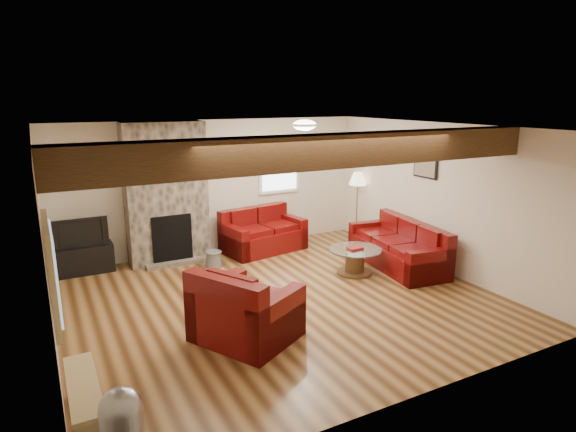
% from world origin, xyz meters
% --- Properties ---
extents(room, '(8.00, 8.00, 8.00)m').
position_xyz_m(room, '(0.00, 0.00, 1.25)').
color(room, '#4F2F15').
rests_on(room, ground).
extents(floor, '(6.00, 6.00, 0.00)m').
position_xyz_m(floor, '(0.00, 0.00, 0.00)').
color(floor, '#4F2F15').
rests_on(floor, ground).
extents(oak_beam, '(6.00, 0.36, 0.38)m').
position_xyz_m(oak_beam, '(0.00, -1.25, 2.31)').
color(oak_beam, '#351D10').
rests_on(oak_beam, room).
extents(chimney_breast, '(1.40, 0.67, 2.50)m').
position_xyz_m(chimney_breast, '(-1.00, 2.49, 1.22)').
color(chimney_breast, '#353129').
rests_on(chimney_breast, floor).
extents(back_window, '(0.90, 0.08, 1.10)m').
position_xyz_m(back_window, '(1.35, 2.71, 1.55)').
color(back_window, white).
rests_on(back_window, room).
extents(hatch_window, '(0.08, 1.00, 0.90)m').
position_xyz_m(hatch_window, '(-2.96, -1.50, 1.45)').
color(hatch_window, tan).
rests_on(hatch_window, room).
extents(ceiling_dome, '(0.40, 0.40, 0.18)m').
position_xyz_m(ceiling_dome, '(0.90, 0.90, 2.44)').
color(ceiling_dome, white).
rests_on(ceiling_dome, room).
extents(artwork_back, '(0.42, 0.06, 0.52)m').
position_xyz_m(artwork_back, '(0.15, 2.71, 1.70)').
color(artwork_back, black).
rests_on(artwork_back, room).
extents(artwork_right, '(0.06, 0.55, 0.42)m').
position_xyz_m(artwork_right, '(2.96, 0.30, 1.75)').
color(artwork_right, black).
rests_on(artwork_right, room).
extents(sofa_three, '(1.10, 2.13, 0.79)m').
position_xyz_m(sofa_three, '(2.48, 0.35, 0.39)').
color(sofa_three, '#4D0509').
rests_on(sofa_three, floor).
extents(loveseat, '(1.65, 1.12, 0.81)m').
position_xyz_m(loveseat, '(0.76, 2.23, 0.41)').
color(loveseat, '#4D0509').
rests_on(loveseat, floor).
extents(armchair_red, '(1.40, 1.46, 0.91)m').
position_xyz_m(armchair_red, '(-0.90, -0.84, 0.45)').
color(armchair_red, '#4D0509').
rests_on(armchair_red, floor).
extents(coffee_table, '(0.89, 0.89, 0.46)m').
position_xyz_m(coffee_table, '(1.59, 0.37, 0.22)').
color(coffee_table, '#432A15').
rests_on(coffee_table, floor).
extents(tv_cabinet, '(0.96, 0.38, 0.48)m').
position_xyz_m(tv_cabinet, '(-2.45, 2.53, 0.24)').
color(tv_cabinet, black).
rests_on(tv_cabinet, floor).
extents(television, '(0.85, 0.11, 0.49)m').
position_xyz_m(television, '(-2.45, 2.53, 0.73)').
color(television, black).
rests_on(television, tv_cabinet).
extents(floor_lamp, '(0.36, 0.36, 1.41)m').
position_xyz_m(floor_lamp, '(2.80, 2.02, 1.21)').
color(floor_lamp, '#A68745').
rests_on(floor_lamp, floor).
extents(pine_bench, '(0.26, 1.12, 0.42)m').
position_xyz_m(pine_bench, '(-2.83, -1.69, 0.21)').
color(pine_bench, tan).
rests_on(pine_bench, floor).
extents(coal_bucket, '(0.30, 0.30, 0.29)m').
position_xyz_m(coal_bucket, '(-0.40, 1.81, 0.14)').
color(coal_bucket, gray).
rests_on(coal_bucket, floor).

